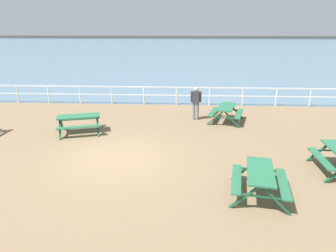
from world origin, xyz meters
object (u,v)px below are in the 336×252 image
(picnic_table_mid_centre, at_px, (226,110))
(picnic_table_far_left, at_px, (260,177))
(picnic_table_near_right, at_px, (79,120))
(visitor, at_px, (196,101))

(picnic_table_mid_centre, height_order, picnic_table_far_left, same)
(picnic_table_near_right, relative_size, picnic_table_mid_centre, 1.01)
(visitor, bearing_deg, picnic_table_far_left, 19.72)
(picnic_table_near_right, height_order, visitor, visitor)
(picnic_table_near_right, xyz_separation_m, picnic_table_far_left, (6.68, -4.92, 0.00))
(picnic_table_near_right, relative_size, picnic_table_far_left, 1.06)
(picnic_table_far_left, height_order, visitor, visitor)
(picnic_table_mid_centre, xyz_separation_m, picnic_table_far_left, (0.07, -6.89, 0.00))
(picnic_table_near_right, bearing_deg, visitor, 6.36)
(picnic_table_mid_centre, distance_m, visitor, 1.53)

